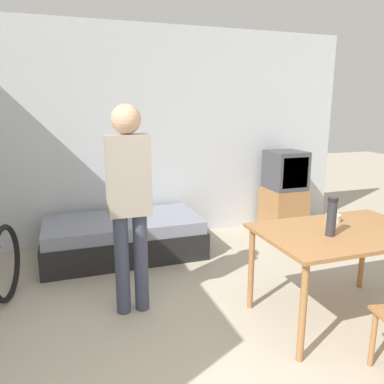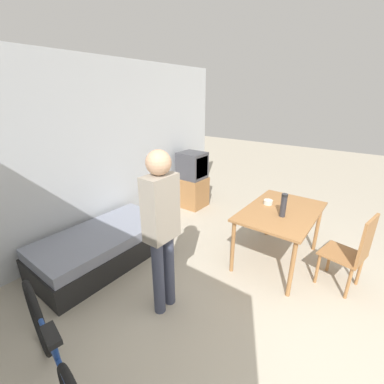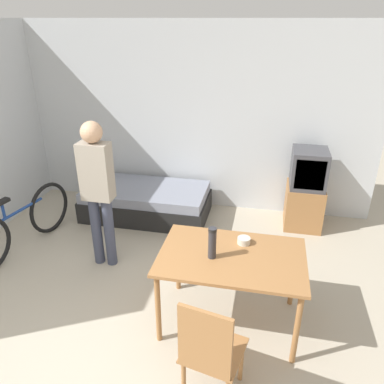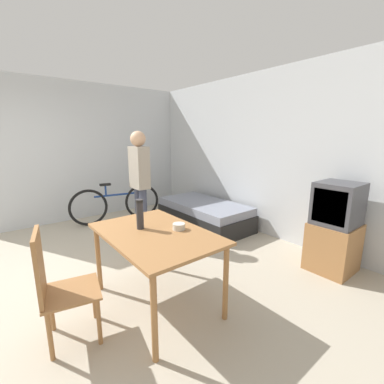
{
  "view_description": "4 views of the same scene",
  "coord_description": "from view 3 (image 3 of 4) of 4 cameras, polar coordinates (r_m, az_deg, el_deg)",
  "views": [
    {
      "loc": [
        -0.98,
        -1.39,
        1.73
      ],
      "look_at": [
        0.15,
        1.93,
        0.92
      ],
      "focal_mm": 35.0,
      "sensor_mm": 36.0,
      "label": 1
    },
    {
      "loc": [
        -2.1,
        -0.03,
        2.19
      ],
      "look_at": [
        0.35,
        1.83,
        1.02
      ],
      "focal_mm": 24.0,
      "sensor_mm": 36.0,
      "label": 2
    },
    {
      "loc": [
        1.28,
        -1.93,
        2.7
      ],
      "look_at": [
        0.51,
        1.71,
        0.97
      ],
      "focal_mm": 35.0,
      "sensor_mm": 36.0,
      "label": 3
    },
    {
      "loc": [
        3.1,
        -0.28,
        1.67
      ],
      "look_at": [
        0.32,
        1.92,
        0.89
      ],
      "focal_mm": 24.0,
      "sensor_mm": 36.0,
      "label": 4
    }
  ],
  "objects": [
    {
      "name": "thermos_flask",
      "position": [
        3.3,
        3.11,
        -7.57
      ],
      "size": [
        0.08,
        0.08,
        0.3
      ],
      "color": "#2D2D33",
      "rests_on": "dining_table"
    },
    {
      "name": "person_standing",
      "position": [
        4.26,
        -14.2,
        1.02
      ],
      "size": [
        0.34,
        0.23,
        1.74
      ],
      "color": "#3D4256",
      "rests_on": "ground_plane"
    },
    {
      "name": "ground_plane",
      "position": [
        3.56,
        -15.41,
        -25.57
      ],
      "size": [
        20.0,
        20.0,
        0.0
      ],
      "primitive_type": "plane",
      "color": "#B2A893"
    },
    {
      "name": "dining_table",
      "position": [
        3.48,
        6.04,
        -10.71
      ],
      "size": [
        1.31,
        0.86,
        0.76
      ],
      "color": "#9E6B3D",
      "rests_on": "ground_plane"
    },
    {
      "name": "wooden_chair",
      "position": [
        2.93,
        2.65,
        -22.93
      ],
      "size": [
        0.51,
        0.51,
        0.97
      ],
      "color": "#9E6B3D",
      "rests_on": "ground_plane"
    },
    {
      "name": "mate_bowl",
      "position": [
        3.59,
        7.9,
        -7.35
      ],
      "size": [
        0.12,
        0.12,
        0.06
      ],
      "color": "beige",
      "rests_on": "dining_table"
    },
    {
      "name": "daybed",
      "position": [
        5.6,
        -6.93,
        -1.47
      ],
      "size": [
        1.81,
        0.92,
        0.45
      ],
      "color": "black",
      "rests_on": "ground_plane"
    },
    {
      "name": "bicycle",
      "position": [
        5.15,
        -24.73,
        -4.57
      ],
      "size": [
        0.36,
        1.72,
        0.78
      ],
      "color": "black",
      "rests_on": "ground_plane"
    },
    {
      "name": "wall_back",
      "position": [
        5.61,
        -1.66,
        11.08
      ],
      "size": [
        5.63,
        0.06,
        2.7
      ],
      "color": "silver",
      "rests_on": "ground_plane"
    },
    {
      "name": "tv",
      "position": [
        5.38,
        16.94,
        0.22
      ],
      "size": [
        0.5,
        0.54,
        1.13
      ],
      "color": "#9E6B3D",
      "rests_on": "ground_plane"
    }
  ]
}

